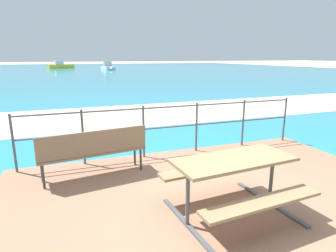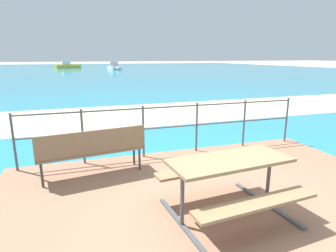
# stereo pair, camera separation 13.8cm
# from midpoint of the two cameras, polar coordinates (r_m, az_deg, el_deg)

# --- Properties ---
(ground_plane) EXTENTS (240.00, 240.00, 0.00)m
(ground_plane) POSITION_cam_midpoint_polar(r_m,az_deg,el_deg) (4.07, 13.17, -17.19)
(ground_plane) COLOR beige
(patio_paving) EXTENTS (6.40, 5.20, 0.06)m
(patio_paving) POSITION_cam_midpoint_polar(r_m,az_deg,el_deg) (4.06, 13.19, -16.82)
(patio_paving) COLOR #996B51
(patio_paving) RESTS_ON ground
(sea_water) EXTENTS (90.00, 90.00, 0.01)m
(sea_water) POSITION_cam_midpoint_polar(r_m,az_deg,el_deg) (43.04, -15.90, 10.62)
(sea_water) COLOR teal
(sea_water) RESTS_ON ground
(beach_strip) EXTENTS (54.03, 4.49, 0.01)m
(beach_strip) POSITION_cam_midpoint_polar(r_m,az_deg,el_deg) (10.39, -7.28, 2.28)
(beach_strip) COLOR beige
(beach_strip) RESTS_ON ground
(picnic_table) EXTENTS (1.66, 1.46, 0.78)m
(picnic_table) POSITION_cam_midpoint_polar(r_m,az_deg,el_deg) (3.71, 13.32, -9.43)
(picnic_table) COLOR #8C704C
(picnic_table) RESTS_ON patio_paving
(park_bench) EXTENTS (1.83, 0.66, 0.85)m
(park_bench) POSITION_cam_midpoint_polar(r_m,az_deg,el_deg) (4.92, -14.31, -4.38)
(park_bench) COLOR #7A6047
(park_bench) RESTS_ON patio_paving
(railing_fence) EXTENTS (5.94, 0.04, 1.07)m
(railing_fence) POSITION_cam_midpoint_polar(r_m,az_deg,el_deg) (5.86, 1.24, 0.55)
(railing_fence) COLOR #4C5156
(railing_fence) RESTS_ON patio_paving
(boat_near) EXTENTS (1.85, 4.63, 1.31)m
(boat_near) POSITION_cam_midpoint_polar(r_m,az_deg,el_deg) (48.00, -10.75, 11.68)
(boat_near) COLOR silver
(boat_near) RESTS_ON sea_water
(boat_mid) EXTENTS (5.01, 3.11, 1.35)m
(boat_mid) POSITION_cam_midpoint_polar(r_m,az_deg,el_deg) (55.86, -19.53, 11.46)
(boat_mid) COLOR yellow
(boat_mid) RESTS_ON sea_water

